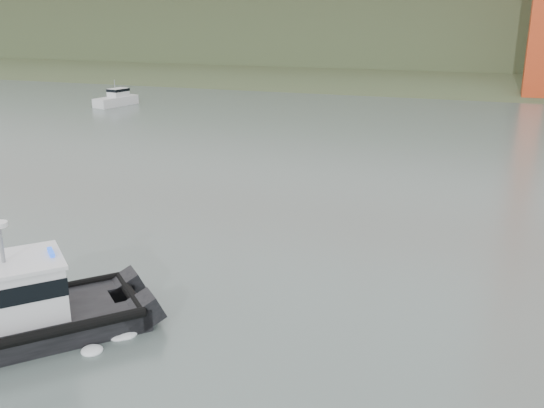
{
  "coord_description": "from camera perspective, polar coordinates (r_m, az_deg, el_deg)",
  "views": [
    {
      "loc": [
        11.76,
        -20.28,
        12.26
      ],
      "look_at": [
        1.52,
        8.82,
        2.4
      ],
      "focal_mm": 40.0,
      "sensor_mm": 36.0,
      "label": 1
    }
  ],
  "objects": [
    {
      "name": "ground",
      "position": [
        26.45,
        -9.64,
        -10.16
      ],
      "size": [
        400.0,
        400.0,
        0.0
      ],
      "primitive_type": "plane",
      "color": "#485550",
      "rests_on": "ground"
    },
    {
      "name": "headlands",
      "position": [
        146.34,
        15.31,
        15.09
      ],
      "size": [
        500.0,
        105.36,
        27.12
      ],
      "color": "#303F24",
      "rests_on": "ground"
    },
    {
      "name": "patrol_boat",
      "position": [
        25.71,
        -23.44,
        -9.19
      ],
      "size": [
        9.83,
        10.16,
        5.03
      ],
      "rotation": [
        0.0,
        0.0,
        -0.75
      ],
      "color": "black",
      "rests_on": "ground"
    },
    {
      "name": "motorboat",
      "position": [
        85.79,
        -14.42,
        9.56
      ],
      "size": [
        3.48,
        6.77,
        3.55
      ],
      "rotation": [
        0.0,
        0.0,
        -0.21
      ],
      "color": "silver",
      "rests_on": "ground"
    }
  ]
}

